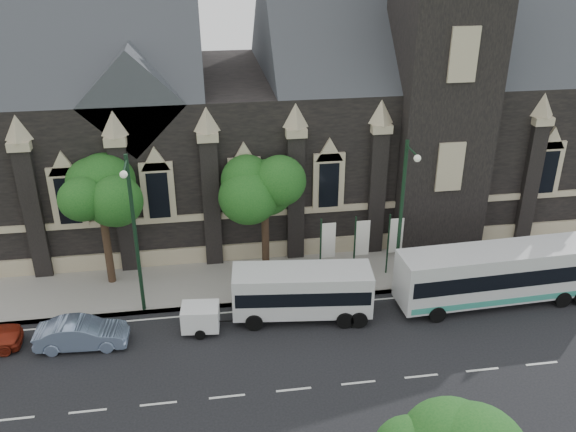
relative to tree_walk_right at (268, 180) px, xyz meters
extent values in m
plane|color=black|center=(-3.21, -10.71, -5.82)|extent=(160.00, 160.00, 0.00)
cube|color=gray|center=(-3.21, -1.21, -5.74)|extent=(80.00, 5.00, 0.15)
cube|color=black|center=(0.79, 8.79, -0.82)|extent=(40.00, 15.00, 10.00)
cube|color=#2F3337|center=(-11.21, 8.79, 4.18)|extent=(16.00, 15.00, 15.00)
cube|color=#2F3337|center=(10.79, 8.79, 4.18)|extent=(20.00, 15.00, 15.00)
cube|color=#2F3337|center=(-7.21, 4.29, 4.18)|extent=(6.00, 6.00, 6.00)
cube|color=black|center=(10.79, 2.79, 3.18)|extent=(5.50, 5.50, 18.00)
cube|color=tan|center=(0.79, 1.25, -2.62)|extent=(40.00, 0.22, 0.40)
cube|color=tan|center=(0.79, 1.25, -5.22)|extent=(40.00, 0.25, 1.20)
cube|color=black|center=(-1.21, 1.11, -1.02)|extent=(1.20, 0.12, 2.80)
cylinder|color=black|center=(-0.21, -0.21, -3.84)|extent=(0.44, 0.44, 3.96)
sphere|color=#184D19|center=(-0.21, -0.21, -0.18)|extent=(3.84, 3.84, 3.84)
sphere|color=#184D19|center=(0.51, 0.51, 0.54)|extent=(2.88, 2.88, 2.88)
cylinder|color=black|center=(-9.21, -0.21, -3.84)|extent=(0.44, 0.44, 3.96)
sphere|color=#184D19|center=(-9.21, -0.21, -0.25)|extent=(3.68, 3.68, 3.68)
sphere|color=#184D19|center=(-8.52, 0.48, 0.44)|extent=(2.76, 2.76, 2.76)
cylinder|color=black|center=(6.79, -3.41, -1.32)|extent=(0.20, 0.20, 9.00)
cylinder|color=black|center=(6.79, -4.21, 2.88)|extent=(0.10, 1.60, 0.10)
sphere|color=silver|center=(6.79, -5.01, 2.78)|extent=(0.36, 0.36, 0.36)
cylinder|color=black|center=(-7.21, -3.41, -1.32)|extent=(0.20, 0.20, 9.00)
cylinder|color=black|center=(-7.21, -4.21, 2.88)|extent=(0.10, 1.60, 0.10)
sphere|color=silver|center=(-7.21, -5.01, 2.78)|extent=(0.36, 0.36, 0.36)
cylinder|color=black|center=(2.79, -1.71, -3.82)|extent=(0.10, 0.10, 4.00)
cube|color=white|center=(3.24, -1.71, -3.22)|extent=(0.80, 0.04, 2.20)
cylinder|color=black|center=(4.79, -1.71, -3.82)|extent=(0.10, 0.10, 4.00)
cube|color=white|center=(5.24, -1.71, -3.22)|extent=(0.80, 0.04, 2.20)
cylinder|color=black|center=(6.79, -1.71, -3.82)|extent=(0.10, 0.10, 4.00)
cube|color=white|center=(7.24, -1.71, -3.22)|extent=(0.80, 0.04, 2.20)
cube|color=silver|center=(11.93, -5.35, -3.96)|extent=(11.32, 2.82, 2.82)
cube|color=black|center=(11.93, -5.35, -3.79)|extent=(10.87, 2.85, 0.92)
cube|color=teal|center=(11.93, -5.35, -5.07)|extent=(10.87, 2.84, 0.35)
cylinder|color=black|center=(8.05, -6.69, -5.37)|extent=(0.91, 0.32, 0.90)
cylinder|color=black|center=(7.95, -4.36, -5.37)|extent=(0.91, 0.32, 0.90)
cylinder|color=black|center=(15.34, -6.38, -5.37)|extent=(0.91, 0.32, 0.90)
cylinder|color=black|center=(15.24, -4.04, -5.37)|extent=(0.91, 0.32, 0.90)
cylinder|color=black|center=(16.36, -3.99, -5.37)|extent=(0.91, 0.32, 0.90)
cube|color=silver|center=(1.13, -5.10, -4.20)|extent=(7.42, 3.04, 2.33)
cube|color=black|center=(1.13, -5.10, -4.09)|extent=(7.14, 3.05, 0.78)
cylinder|color=black|center=(-1.51, -5.96, -5.37)|extent=(0.93, 0.38, 0.90)
cylinder|color=black|center=(-1.26, -3.70, -5.37)|extent=(0.93, 0.38, 0.90)
cylinder|color=black|center=(3.16, -6.46, -5.37)|extent=(0.93, 0.38, 0.90)
cylinder|color=black|center=(3.40, -4.21, -5.37)|extent=(0.93, 0.38, 0.90)
cylinder|color=black|center=(3.87, -6.54, -5.37)|extent=(0.93, 0.38, 0.90)
cylinder|color=black|center=(4.12, -4.29, -5.37)|extent=(0.93, 0.38, 0.90)
cube|color=white|center=(-4.21, -5.61, -4.97)|extent=(2.02, 1.59, 1.23)
cylinder|color=black|center=(-4.28, -6.32, -5.55)|extent=(0.54, 0.24, 0.53)
cylinder|color=black|center=(-4.14, -4.91, -5.55)|extent=(0.54, 0.24, 0.53)
cylinder|color=black|center=(-2.99, -5.73, -5.30)|extent=(1.14, 0.19, 0.08)
imported|color=#7588AA|center=(-10.03, -6.00, -5.09)|extent=(4.51, 1.76, 1.46)
camera|label=1|loc=(-3.72, -32.04, 13.34)|focal=38.50mm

